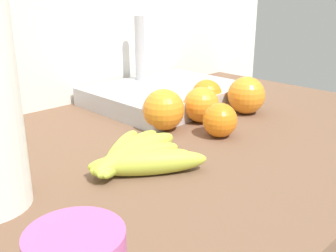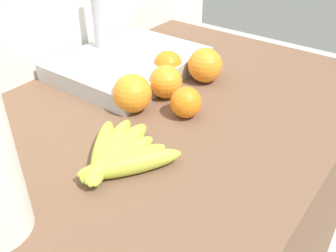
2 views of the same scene
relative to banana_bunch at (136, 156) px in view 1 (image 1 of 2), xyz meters
name	(u,v)px [view 1 (image 1 of 2)]	position (x,y,z in m)	size (l,w,h in m)	color
wall_back	(28,200)	(0.00, 0.42, -0.25)	(1.81, 0.06, 1.30)	silver
banana_bunch	(136,156)	(0.00, 0.00, 0.00)	(0.19, 0.20, 0.04)	#B4C53F
orange_front	(207,95)	(0.32, 0.13, 0.02)	(0.07, 0.07, 0.07)	orange
orange_far_right	(220,120)	(0.20, -0.01, 0.01)	(0.07, 0.07, 0.07)	orange
orange_center	(201,105)	(0.24, 0.08, 0.02)	(0.08, 0.08, 0.08)	orange
orange_back_left	(246,95)	(0.36, 0.05, 0.02)	(0.08, 0.08, 0.08)	orange
orange_right	(164,110)	(0.15, 0.10, 0.02)	(0.08, 0.08, 0.08)	orange
sink_basin	(166,94)	(0.30, 0.24, 0.01)	(0.35, 0.29, 0.21)	#B7BABF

